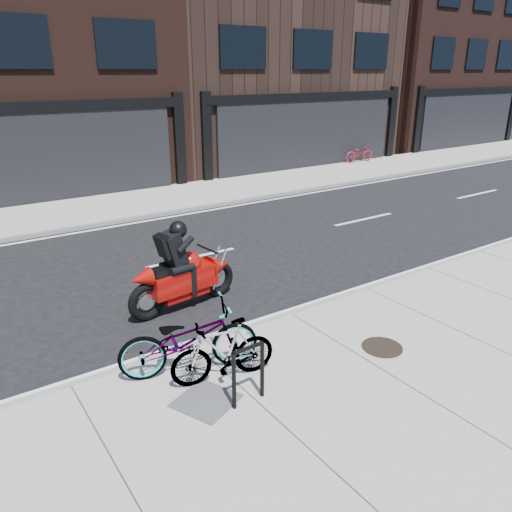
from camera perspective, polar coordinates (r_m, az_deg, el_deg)
ground at (r=10.85m, az=-2.45°, el=-3.28°), size 120.00×120.00×0.00m
sidewalk_near at (r=7.59m, az=18.78°, el=-15.33°), size 60.00×6.00×0.13m
sidewalk_far at (r=17.56m, az=-16.05°, el=5.49°), size 60.00×3.50×0.13m
building_mideast at (r=27.60m, az=-0.86°, el=24.39°), size 12.00×10.00×12.50m
building_east at (r=35.66m, az=16.90°, el=23.11°), size 10.00×10.00×13.00m
bike_rack at (r=6.79m, az=-0.89°, el=-12.84°), size 0.52×0.07×0.87m
bicycle_front at (r=7.47m, az=-7.68°, el=-9.38°), size 2.19×1.29×1.09m
bicycle_rear at (r=7.28m, az=-3.79°, el=-10.76°), size 1.61×0.75×0.93m
motorcycle at (r=9.71m, az=-7.84°, el=-1.78°), size 2.38×0.67×1.78m
bicycle_far at (r=25.38m, az=11.71°, el=11.45°), size 1.68×0.65×0.87m
manhole_cover at (r=8.50m, az=14.21°, el=-10.07°), size 0.85×0.85×0.02m
utility_grate at (r=7.12m, az=-5.72°, el=-16.12°), size 0.99×0.99×0.02m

